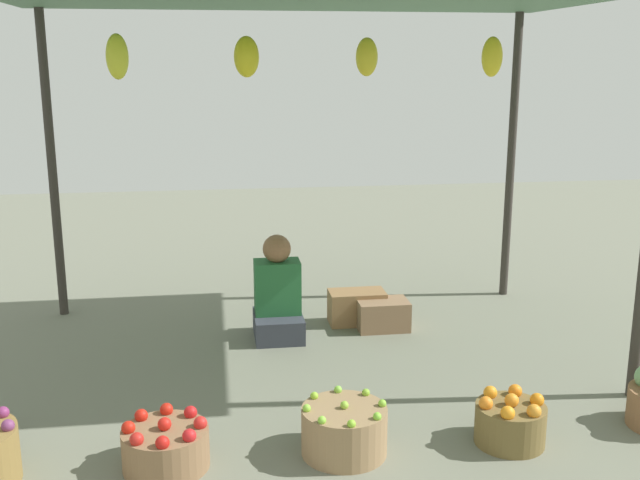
{
  "coord_description": "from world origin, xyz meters",
  "views": [
    {
      "loc": [
        -0.64,
        -5.03,
        2.03
      ],
      "look_at": [
        0.0,
        -0.59,
        0.95
      ],
      "focal_mm": 42.01,
      "sensor_mm": 36.0,
      "label": 1
    }
  ],
  "objects_px": {
    "basket_red_tomatoes": "(166,446)",
    "basket_limes": "(345,430)",
    "wooden_crate_near_vendor": "(383,315)",
    "vendor_person": "(278,298)",
    "basket_oranges": "(510,422)",
    "wooden_crate_stacked_rear": "(357,307)"
  },
  "relations": [
    {
      "from": "basket_red_tomatoes",
      "to": "wooden_crate_stacked_rear",
      "type": "relative_size",
      "value": 1.01
    },
    {
      "from": "basket_limes",
      "to": "wooden_crate_stacked_rear",
      "type": "xyz_separation_m",
      "value": [
        0.45,
        1.98,
        0.0
      ]
    },
    {
      "from": "vendor_person",
      "to": "basket_limes",
      "type": "distance_m",
      "value": 1.8
    },
    {
      "from": "vendor_person",
      "to": "basket_oranges",
      "type": "xyz_separation_m",
      "value": [
        1.1,
        -1.8,
        -0.18
      ]
    },
    {
      "from": "basket_red_tomatoes",
      "to": "wooden_crate_near_vendor",
      "type": "relative_size",
      "value": 1.13
    },
    {
      "from": "basket_limes",
      "to": "wooden_crate_near_vendor",
      "type": "distance_m",
      "value": 1.92
    },
    {
      "from": "basket_red_tomatoes",
      "to": "basket_limes",
      "type": "distance_m",
      "value": 0.93
    },
    {
      "from": "vendor_person",
      "to": "basket_red_tomatoes",
      "type": "relative_size",
      "value": 1.76
    },
    {
      "from": "vendor_person",
      "to": "basket_oranges",
      "type": "height_order",
      "value": "vendor_person"
    },
    {
      "from": "wooden_crate_near_vendor",
      "to": "wooden_crate_stacked_rear",
      "type": "bearing_deg",
      "value": 136.69
    },
    {
      "from": "basket_red_tomatoes",
      "to": "basket_oranges",
      "type": "height_order",
      "value": "basket_oranges"
    },
    {
      "from": "vendor_person",
      "to": "basket_red_tomatoes",
      "type": "xyz_separation_m",
      "value": [
        -0.73,
        -1.79,
        -0.18
      ]
    },
    {
      "from": "vendor_person",
      "to": "wooden_crate_stacked_rear",
      "type": "relative_size",
      "value": 1.77
    },
    {
      "from": "basket_limes",
      "to": "basket_oranges",
      "type": "height_order",
      "value": "basket_limes"
    },
    {
      "from": "basket_red_tomatoes",
      "to": "wooden_crate_near_vendor",
      "type": "height_order",
      "value": "basket_red_tomatoes"
    },
    {
      "from": "vendor_person",
      "to": "wooden_crate_near_vendor",
      "type": "distance_m",
      "value": 0.84
    },
    {
      "from": "basket_limes",
      "to": "wooden_crate_near_vendor",
      "type": "xyz_separation_m",
      "value": [
        0.62,
        1.82,
        -0.02
      ]
    },
    {
      "from": "basket_limes",
      "to": "basket_oranges",
      "type": "relative_size",
      "value": 1.2
    },
    {
      "from": "vendor_person",
      "to": "basket_red_tomatoes",
      "type": "height_order",
      "value": "vendor_person"
    },
    {
      "from": "basket_limes",
      "to": "basket_oranges",
      "type": "bearing_deg",
      "value": -1.47
    },
    {
      "from": "wooden_crate_near_vendor",
      "to": "basket_red_tomatoes",
      "type": "bearing_deg",
      "value": -130.33
    },
    {
      "from": "vendor_person",
      "to": "basket_red_tomatoes",
      "type": "distance_m",
      "value": 1.94
    }
  ]
}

